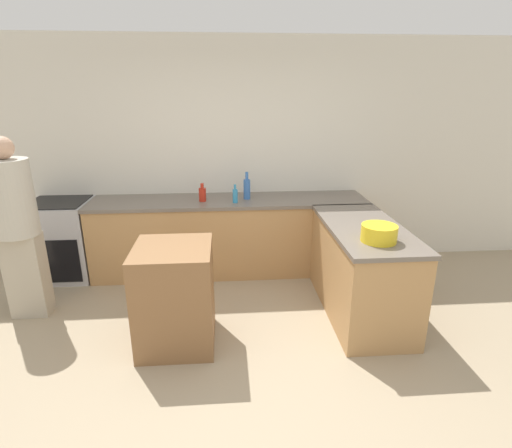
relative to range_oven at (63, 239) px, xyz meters
name	(u,v)px	position (x,y,z in m)	size (l,w,h in m)	color
ground_plane	(235,377)	(1.94, -1.96, -0.45)	(14.00, 14.00, 0.00)	tan
wall_back	(228,155)	(1.94, 0.36, 0.90)	(8.00, 0.06, 2.70)	silver
counter_back	(230,235)	(1.94, 0.00, 0.00)	(3.20, 0.68, 0.89)	tan
counter_peninsula	(361,269)	(3.20, -1.06, 0.00)	(0.69, 1.50, 0.89)	tan
range_oven	(63,239)	(0.00, 0.00, 0.00)	(0.67, 0.66, 0.91)	#ADADB2
island_table	(175,296)	(1.46, -1.45, -0.01)	(0.63, 0.65, 0.89)	brown
mixing_bowl	(379,233)	(3.17, -1.46, 0.51)	(0.30, 0.30, 0.14)	yellow
water_bottle_blue	(247,188)	(2.15, 0.00, 0.57)	(0.08, 0.08, 0.32)	#386BB7
dish_soap_bottle	(235,195)	(2.01, -0.15, 0.53)	(0.06, 0.06, 0.21)	#338CBF
hot_sauce_bottle	(202,194)	(1.64, -0.06, 0.53)	(0.08, 0.08, 0.21)	red
person_by_range	(17,224)	(-0.02, -0.87, 0.48)	(0.38, 0.38, 1.73)	#ADA38E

